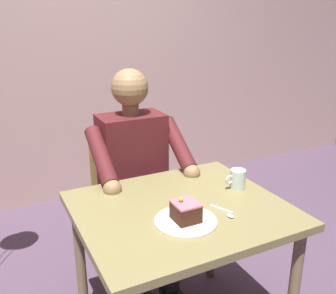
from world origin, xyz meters
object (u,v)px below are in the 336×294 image
Objects in this scene: cake_slice at (186,211)px; dessert_spoon at (226,213)px; dining_table at (181,225)px; seated_person at (138,179)px; chair at (128,193)px; coffee_cup at (237,178)px.

cake_slice is 0.75× the size of dessert_spoon.
cake_slice reaches higher than dining_table.
dessert_spoon is at bearing 102.30° from seated_person.
dining_table is 0.72× the size of seated_person.
dessert_spoon is (-0.19, 0.02, -0.05)m from cake_slice.
seated_person is at bearing 90.00° from chair.
coffee_cup is (-0.34, 0.46, 0.12)m from seated_person.
seated_person is 0.67m from dessert_spoon.
seated_person reaches higher than cake_slice.
cake_slice is 0.20m from dessert_spoon.
chair is 8.13× the size of coffee_cup.
cake_slice is at bearing 85.78° from seated_person.
cake_slice is (0.05, 0.64, 0.12)m from seated_person.
dessert_spoon is (-0.14, 0.65, 0.07)m from seated_person.
chair reaches higher than coffee_cup.
chair is 0.77m from coffee_cup.
coffee_cup is 0.28m from dessert_spoon.
cake_slice is at bearing -4.93° from dessert_spoon.
chair is at bearing -90.00° from seated_person.
dining_table is at bearing 8.21° from coffee_cup.
seated_person is 11.48× the size of coffee_cup.
chair reaches higher than dining_table.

